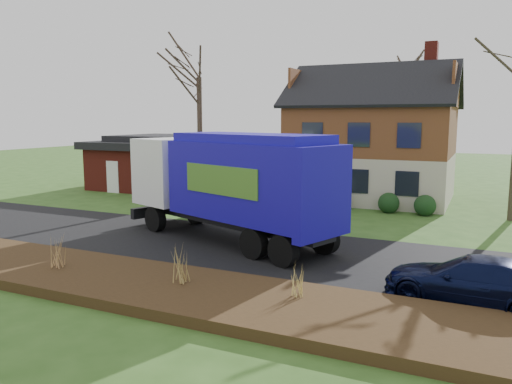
% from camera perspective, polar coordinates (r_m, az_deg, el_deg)
% --- Properties ---
extents(ground, '(120.00, 120.00, 0.00)m').
position_cam_1_polar(ground, '(18.99, -1.83, -6.43)').
color(ground, '#2E511B').
rests_on(ground, ground).
extents(road, '(80.00, 7.00, 0.02)m').
position_cam_1_polar(road, '(18.99, -1.83, -6.40)').
color(road, black).
rests_on(road, ground).
extents(mulch_verge, '(80.00, 3.50, 0.30)m').
position_cam_1_polar(mulch_verge, '(14.60, -11.34, -10.58)').
color(mulch_verge, black).
rests_on(mulch_verge, ground).
extents(main_house, '(12.95, 8.95, 9.26)m').
position_cam_1_polar(main_house, '(31.07, 12.30, 6.68)').
color(main_house, '#BEAF99').
rests_on(main_house, ground).
extents(ranch_house, '(9.80, 8.20, 3.70)m').
position_cam_1_polar(ranch_house, '(35.82, -9.75, 3.40)').
color(ranch_house, maroon).
rests_on(ranch_house, ground).
extents(garbage_truck, '(10.35, 5.98, 4.30)m').
position_cam_1_polar(garbage_truck, '(19.54, -2.87, 1.39)').
color(garbage_truck, black).
rests_on(garbage_truck, ground).
extents(silver_sedan, '(5.03, 2.73, 1.57)m').
position_cam_1_polar(silver_sedan, '(24.04, -0.26, -1.35)').
color(silver_sedan, '#ACAEB4').
rests_on(silver_sedan, ground).
extents(navy_wagon, '(4.71, 2.41, 1.31)m').
position_cam_1_polar(navy_wagon, '(14.41, 23.53, -9.29)').
color(navy_wagon, black).
rests_on(navy_wagon, ground).
extents(tree_front_west, '(3.38, 3.38, 10.04)m').
position_cam_1_polar(tree_front_west, '(29.84, -6.57, 14.91)').
color(tree_front_west, '#3E2F25').
rests_on(tree_front_west, ground).
extents(tree_back, '(3.48, 3.48, 11.01)m').
position_cam_1_polar(tree_back, '(38.94, 17.02, 14.41)').
color(tree_back, '#392C22').
rests_on(tree_back, ground).
extents(grass_clump_west, '(0.37, 0.31, 0.99)m').
position_cam_1_polar(grass_clump_west, '(16.63, -21.73, -6.36)').
color(grass_clump_west, '#B2864E').
rests_on(grass_clump_west, mulch_verge).
extents(grass_clump_mid, '(0.37, 0.31, 1.04)m').
position_cam_1_polar(grass_clump_mid, '(14.22, -8.71, -8.20)').
color(grass_clump_mid, '#A08546').
rests_on(grass_clump_mid, mulch_verge).
extents(grass_clump_east, '(0.32, 0.27, 0.81)m').
position_cam_1_polar(grass_clump_east, '(13.16, 4.90, -10.03)').
color(grass_clump_east, tan).
rests_on(grass_clump_east, mulch_verge).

